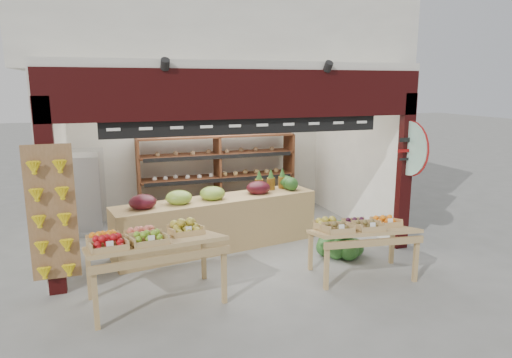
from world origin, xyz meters
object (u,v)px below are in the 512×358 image
at_px(back_shelving, 217,161).
at_px(display_table_left, 145,241).
at_px(cardboard_stack, 169,232).
at_px(watermelon_pile, 340,244).
at_px(mid_counter, 217,221).
at_px(refrigerator, 86,192).
at_px(display_table_right, 358,228).

distance_m(back_shelving, display_table_left, 4.00).
bearing_deg(cardboard_stack, watermelon_pile, -28.63).
height_order(mid_counter, watermelon_pile, mid_counter).
relative_size(cardboard_stack, mid_counter, 0.29).
bearing_deg(refrigerator, mid_counter, -28.26).
distance_m(back_shelving, refrigerator, 2.66).
bearing_deg(back_shelving, refrigerator, -174.46).
xyz_separation_m(mid_counter, watermelon_pile, (1.83, -0.98, -0.29)).
distance_m(refrigerator, display_table_right, 5.12).
bearing_deg(display_table_left, display_table_right, -2.46).
xyz_separation_m(refrigerator, cardboard_stack, (1.36, -1.20, -0.56)).
height_order(cardboard_stack, watermelon_pile, cardboard_stack).
distance_m(display_table_right, watermelon_pile, 0.96).
xyz_separation_m(refrigerator, display_table_left, (0.78, -3.28, 0.04)).
bearing_deg(cardboard_stack, refrigerator, 138.45).
height_order(back_shelving, watermelon_pile, back_shelving).
relative_size(back_shelving, display_table_right, 2.12).
bearing_deg(back_shelving, display_table_left, -117.54).
bearing_deg(cardboard_stack, display_table_left, -105.57).
bearing_deg(display_table_left, back_shelving, 62.46).
relative_size(refrigerator, mid_counter, 0.44).
bearing_deg(mid_counter, watermelon_pile, -28.25).
distance_m(back_shelving, watermelon_pile, 3.33).
xyz_separation_m(cardboard_stack, display_table_right, (2.45, -2.21, 0.49)).
xyz_separation_m(back_shelving, cardboard_stack, (-1.26, -1.46, -0.96)).
xyz_separation_m(refrigerator, watermelon_pile, (3.96, -2.62, -0.60)).
height_order(refrigerator, display_table_right, refrigerator).
relative_size(cardboard_stack, display_table_right, 0.68).
bearing_deg(refrigerator, back_shelving, 14.86).
bearing_deg(refrigerator, display_table_right, -32.53).
relative_size(display_table_left, watermelon_pile, 2.35).
bearing_deg(display_table_left, mid_counter, 50.42).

